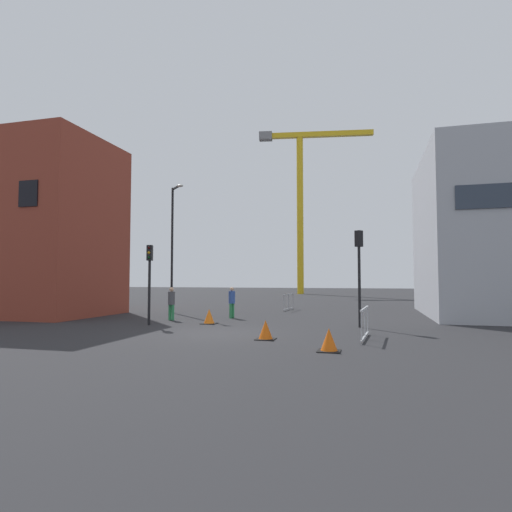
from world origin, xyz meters
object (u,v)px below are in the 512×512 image
at_px(traffic_cone_striped, 266,330).
at_px(traffic_cone_orange, 329,341).
at_px(pedestrian_waiting, 232,300).
at_px(traffic_cone_by_barrier, 209,317).
at_px(traffic_light_island, 359,262).
at_px(pedestrian_walking, 171,301).
at_px(streetlamp_tall, 173,240).
at_px(traffic_light_far, 150,271).
at_px(construction_crane, 302,187).

xyz_separation_m(traffic_cone_striped, traffic_cone_orange, (2.32, -1.84, 0.00)).
xyz_separation_m(pedestrian_waiting, traffic_cone_by_barrier, (-0.14, -2.90, -0.63)).
height_order(traffic_cone_striped, traffic_cone_by_barrier, traffic_cone_by_barrier).
height_order(traffic_light_island, pedestrian_walking, traffic_light_island).
height_order(streetlamp_tall, traffic_cone_striped, streetlamp_tall).
distance_m(traffic_cone_striped, traffic_cone_by_barrier, 5.62).
bearing_deg(pedestrian_walking, traffic_light_island, -4.74).
bearing_deg(traffic_light_island, streetlamp_tall, 156.15).
height_order(traffic_light_far, traffic_light_island, traffic_light_island).
xyz_separation_m(construction_crane, traffic_light_far, (-0.80, -40.58, -12.46)).
bearing_deg(traffic_light_far, construction_crane, 88.87).
height_order(streetlamp_tall, pedestrian_walking, streetlamp_tall).
xyz_separation_m(traffic_light_far, pedestrian_walking, (0.01, 2.23, -1.49)).
height_order(traffic_light_island, traffic_cone_by_barrier, traffic_light_island).
bearing_deg(traffic_light_island, construction_crane, 102.13).
bearing_deg(traffic_cone_striped, streetlamp_tall, 130.71).
height_order(pedestrian_waiting, traffic_cone_by_barrier, pedestrian_waiting).
bearing_deg(traffic_cone_by_barrier, construction_crane, 92.38).
xyz_separation_m(traffic_light_island, traffic_cone_by_barrier, (-6.77, -0.30, -2.47)).
bearing_deg(traffic_cone_orange, construction_crane, 99.57).
relative_size(traffic_cone_striped, traffic_cone_orange, 1.00).
height_order(traffic_light_island, pedestrian_waiting, traffic_light_island).
bearing_deg(construction_crane, pedestrian_walking, -91.19).
bearing_deg(pedestrian_waiting, streetlamp_tall, 152.89).
relative_size(streetlamp_tall, pedestrian_waiting, 4.72).
relative_size(traffic_cone_striped, traffic_cone_by_barrier, 0.97).
bearing_deg(traffic_light_island, pedestrian_waiting, 158.51).
relative_size(construction_crane, traffic_light_far, 6.31).
relative_size(traffic_light_island, pedestrian_walking, 2.53).
height_order(traffic_cone_orange, traffic_cone_by_barrier, traffic_cone_by_barrier).
xyz_separation_m(construction_crane, traffic_light_island, (8.41, -39.12, -12.12)).
distance_m(construction_crane, pedestrian_walking, 40.82).
bearing_deg(traffic_cone_by_barrier, traffic_light_far, -154.49).
bearing_deg(traffic_light_far, traffic_cone_striped, -26.41).
bearing_deg(traffic_cone_by_barrier, traffic_cone_striped, -48.68).
relative_size(construction_crane, traffic_light_island, 5.47).
bearing_deg(pedestrian_waiting, traffic_cone_by_barrier, -92.85).
height_order(pedestrian_walking, traffic_cone_orange, pedestrian_walking).
bearing_deg(traffic_light_far, streetlamp_tall, 107.28).
bearing_deg(traffic_light_island, traffic_cone_striped, -124.08).
distance_m(pedestrian_waiting, traffic_cone_orange, 10.74).
height_order(traffic_light_far, traffic_cone_striped, traffic_light_far).
bearing_deg(traffic_light_far, pedestrian_walking, 89.84).
height_order(pedestrian_walking, pedestrian_waiting, pedestrian_walking).
bearing_deg(pedestrian_walking, traffic_light_far, -90.16).
bearing_deg(traffic_cone_by_barrier, traffic_light_island, 2.51).
height_order(streetlamp_tall, traffic_cone_orange, streetlamp_tall).
bearing_deg(construction_crane, traffic_light_island, -77.87).
height_order(construction_crane, traffic_cone_striped, construction_crane).
xyz_separation_m(construction_crane, traffic_cone_striped, (5.35, -43.64, -14.60)).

